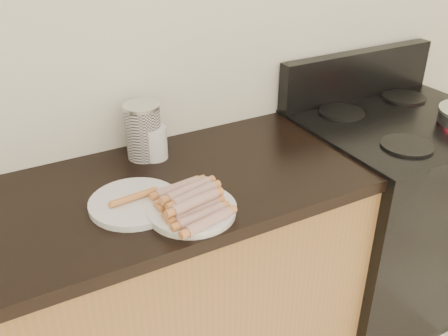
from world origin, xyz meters
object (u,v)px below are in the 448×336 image
main_plate (192,211)px  canister (143,131)px  stove (386,217)px  mug (154,143)px  side_plate (134,203)px

main_plate → canister: bearing=88.4°
stove → main_plate: (-0.99, -0.17, 0.45)m
stove → main_plate: bearing=-170.6°
stove → canister: bearing=167.3°
canister → mug: canister is taller
side_plate → main_plate: bearing=-42.2°
mug → main_plate: bearing=-95.6°
main_plate → side_plate: size_ratio=0.95×
canister → mug: size_ratio=1.67×
canister → main_plate: bearing=-91.6°
stove → main_plate: 1.10m
side_plate → mug: size_ratio=2.31×
stove → mug: mug is taller
stove → side_plate: 1.21m
side_plate → stove: bearing=2.6°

